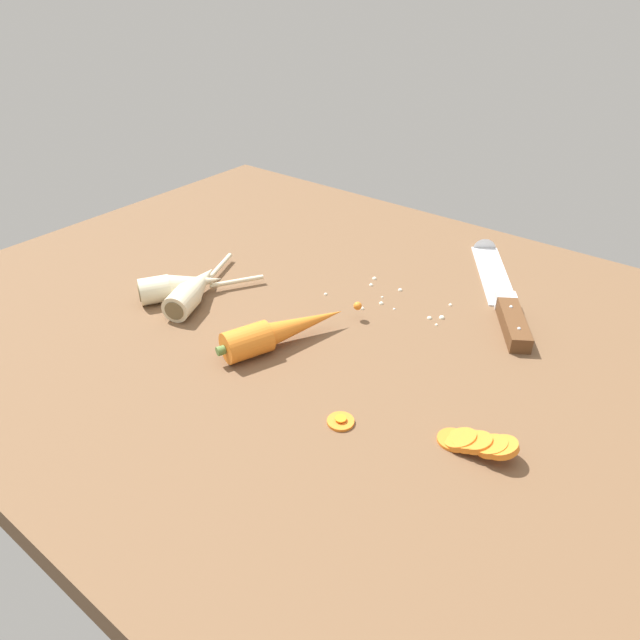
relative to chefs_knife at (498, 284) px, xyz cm
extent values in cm
cube|color=brown|center=(-14.66, -24.29, -2.65)|extent=(120.00, 90.00, 4.00)
cube|color=silver|center=(-2.27, 3.55, -0.40)|extent=(14.50, 19.21, 0.50)
cone|color=silver|center=(-8.32, 12.97, -0.40)|extent=(4.95, 4.66, 3.96)
cube|color=silver|center=(3.12, -4.87, 0.45)|extent=(3.55, 3.27, 2.20)
cube|color=brown|center=(6.63, -10.34, 0.45)|extent=(8.30, 10.77, 2.20)
sphere|color=silver|center=(5.12, -7.99, 1.55)|extent=(0.50, 0.50, 0.50)
sphere|color=silver|center=(8.15, -12.70, 1.55)|extent=(0.50, 0.50, 0.50)
cylinder|color=orange|center=(-18.22, -36.93, 1.45)|extent=(6.07, 7.16, 4.20)
cone|color=orange|center=(-15.65, -30.12, 1.45)|extent=(8.88, 15.03, 3.99)
sphere|color=orange|center=(-12.15, -20.85, 1.45)|extent=(1.20, 1.20, 1.20)
cylinder|color=#5B7F3D|center=(-19.51, -40.33, 1.45)|extent=(1.48, 1.36, 1.20)
cylinder|color=beige|center=(-32.67, -35.36, 1.35)|extent=(5.53, 5.91, 4.00)
cone|color=beige|center=(-35.23, -29.33, 1.35)|extent=(6.77, 9.21, 3.80)
cylinder|color=beige|center=(-37.85, -23.15, 0.45)|extent=(4.19, 8.63, 0.70)
cylinder|color=brown|center=(-31.75, -37.53, 1.35)|extent=(2.69, 1.37, 2.80)
cylinder|color=beige|center=(-38.61, -35.42, 1.35)|extent=(5.71, 5.84, 4.00)
cone|color=beige|center=(-35.42, -30.22, 1.35)|extent=(7.32, 8.64, 3.80)
cylinder|color=beige|center=(-32.15, -24.89, 0.45)|extent=(5.01, 7.56, 0.70)
cylinder|color=brown|center=(-39.76, -37.29, 1.35)|extent=(2.54, 1.72, 2.80)
cylinder|color=orange|center=(9.99, -34.77, -0.30)|extent=(3.40, 3.40, 0.70)
cylinder|color=orange|center=(10.82, -34.68, -0.06)|extent=(3.60, 3.59, 2.22)
cylinder|color=orange|center=(11.65, -34.65, 0.19)|extent=(3.40, 3.33, 1.69)
cylinder|color=orange|center=(12.50, -34.50, 0.43)|extent=(3.39, 3.33, 1.82)
cylinder|color=orange|center=(14.04, -34.33, 0.68)|extent=(3.47, 3.42, 1.96)
cylinder|color=orange|center=(14.95, -34.11, 0.92)|extent=(3.57, 3.51, 1.94)
cylinder|color=orange|center=(-1.19, -39.86, -0.30)|extent=(3.06, 3.06, 0.70)
cylinder|color=orange|center=(-1.19, -39.86, -0.03)|extent=(1.29, 1.29, 0.16)
sphere|color=silver|center=(-3.99, -14.48, -0.30)|extent=(0.69, 0.69, 0.69)
sphere|color=silver|center=(-19.88, -18.16, -0.37)|extent=(0.56, 0.56, 0.56)
sphere|color=silver|center=(-16.76, -9.38, -0.30)|extent=(0.70, 0.70, 0.70)
sphere|color=silver|center=(-11.68, -15.23, -0.31)|extent=(0.68, 0.68, 0.68)
sphere|color=silver|center=(-9.28, -15.43, -0.45)|extent=(0.41, 0.41, 0.41)
sphere|color=silver|center=(-2.36, -15.44, -0.42)|extent=(0.46, 0.46, 0.46)
sphere|color=silver|center=(-11.55, -10.04, -0.31)|extent=(0.68, 0.68, 0.68)
sphere|color=silver|center=(-12.58, -13.58, -0.45)|extent=(0.41, 0.41, 0.41)
sphere|color=silver|center=(-13.10, -18.22, -0.32)|extent=(0.66, 0.66, 0.66)
sphere|color=silver|center=(-15.99, -11.48, -0.33)|extent=(0.64, 0.64, 0.64)
sphere|color=silver|center=(-3.33, -9.31, -0.38)|extent=(0.53, 0.53, 0.53)
sphere|color=silver|center=(-2.65, -13.30, -0.25)|extent=(0.80, 0.80, 0.80)
camera|label=1|loc=(26.64, -79.36, 43.66)|focal=32.52mm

